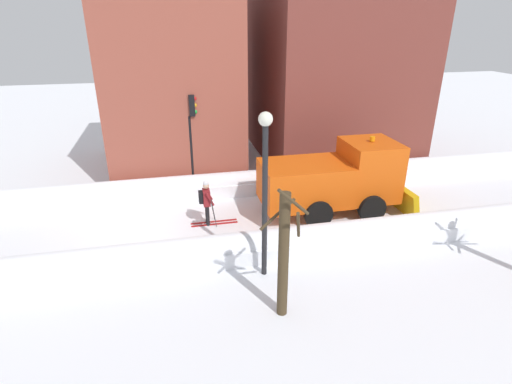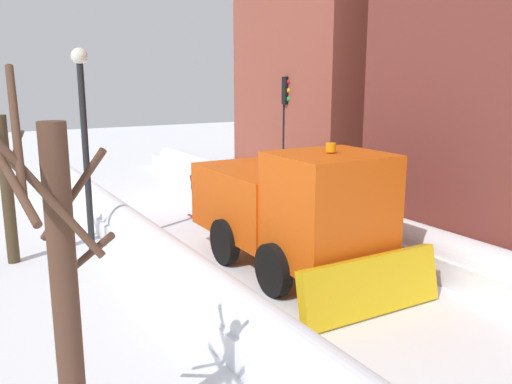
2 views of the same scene
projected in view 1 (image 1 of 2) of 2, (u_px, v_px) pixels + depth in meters
The scene contains 9 objects.
ground_plane at pixel (381, 206), 17.07m from camera, with size 80.00×80.00×0.00m, color white.
snowbank_left at pixel (354, 174), 19.33m from camera, with size 1.10×36.00×1.03m.
snowbank_right at pixel (420, 228), 14.48m from camera, with size 1.10×36.00×0.97m.
building_brick_near at pixel (172, 83), 20.35m from camera, with size 8.28×6.27×8.69m.
plow_truck at pixel (336, 178), 16.02m from camera, with size 3.20×5.98×3.12m.
skier at pixel (206, 201), 15.21m from camera, with size 0.62×1.80×1.81m.
traffic_light_pole at pixel (192, 126), 17.33m from camera, with size 0.28×0.42×4.41m.
street_lamp at pixel (265, 177), 11.30m from camera, with size 0.40×0.40×5.09m.
bare_tree_near at pixel (284, 254), 10.17m from camera, with size 1.06×1.14×3.87m.
Camera 1 is at (13.91, 1.48, 7.35)m, focal length 28.20 mm.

